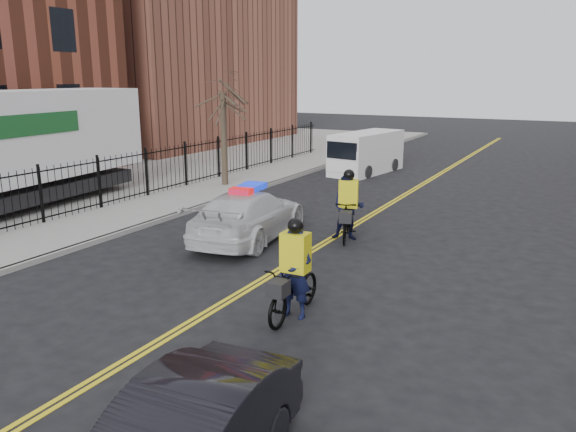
# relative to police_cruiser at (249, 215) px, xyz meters

# --- Properties ---
(ground) EXTENTS (120.00, 120.00, 0.00)m
(ground) POSITION_rel_police_cruiser_xyz_m (2.23, -3.56, -0.76)
(ground) COLOR black
(ground) RESTS_ON ground
(center_line_left) EXTENTS (0.10, 60.00, 0.01)m
(center_line_left) POSITION_rel_police_cruiser_xyz_m (2.15, 4.44, -0.76)
(center_line_left) COLOR yellow
(center_line_left) RESTS_ON ground
(center_line_right) EXTENTS (0.10, 60.00, 0.01)m
(center_line_right) POSITION_rel_police_cruiser_xyz_m (2.31, 4.44, -0.76)
(center_line_right) COLOR yellow
(center_line_right) RESTS_ON ground
(sidewalk) EXTENTS (3.00, 60.00, 0.15)m
(sidewalk) POSITION_rel_police_cruiser_xyz_m (-5.27, 4.44, -0.69)
(sidewalk) COLOR gray
(sidewalk) RESTS_ON ground
(curb) EXTENTS (0.20, 60.00, 0.15)m
(curb) POSITION_rel_police_cruiser_xyz_m (-3.77, 4.44, -0.69)
(curb) COLOR gray
(curb) RESTS_ON ground
(iron_fence) EXTENTS (0.12, 28.00, 2.00)m
(iron_fence) POSITION_rel_police_cruiser_xyz_m (-6.77, 4.44, 0.24)
(iron_fence) COLOR black
(iron_fence) RESTS_ON ground
(lot_pad) EXTENTS (18.00, 60.00, 0.02)m
(lot_pad) POSITION_rel_police_cruiser_xyz_m (-15.77, 4.44, -0.75)
(lot_pad) COLOR gray
(lot_pad) RESTS_ON ground
(warehouse_far) EXTENTS (14.00, 18.00, 14.00)m
(warehouse_far) POSITION_rel_police_cruiser_xyz_m (-20.77, 20.44, 6.24)
(warehouse_far) COLOR brown
(warehouse_far) RESTS_ON ground
(street_tree) EXTENTS (3.20, 3.20, 4.80)m
(street_tree) POSITION_rel_police_cruiser_xyz_m (-5.37, 6.44, 2.77)
(street_tree) COLOR #342A1F
(street_tree) RESTS_ON sidewalk
(police_cruiser) EXTENTS (2.81, 5.45, 1.67)m
(police_cruiser) POSITION_rel_police_cruiser_xyz_m (0.00, 0.00, 0.00)
(police_cruiser) COLOR silver
(police_cruiser) RESTS_ON ground
(cargo_van) EXTENTS (2.48, 5.18, 2.08)m
(cargo_van) POSITION_rel_police_cruiser_xyz_m (-1.29, 13.17, 0.26)
(cargo_van) COLOR white
(cargo_van) RESTS_ON ground
(cyclist_near) EXTENTS (0.82, 2.18, 2.11)m
(cyclist_near) POSITION_rel_police_cruiser_xyz_m (3.93, -4.42, -0.03)
(cyclist_near) COLOR black
(cyclist_near) RESTS_ON ground
(cyclist_far) EXTENTS (1.23, 2.24, 2.18)m
(cyclist_far) POSITION_rel_police_cruiser_xyz_m (2.69, 1.36, 0.10)
(cyclist_far) COLOR black
(cyclist_far) RESTS_ON ground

